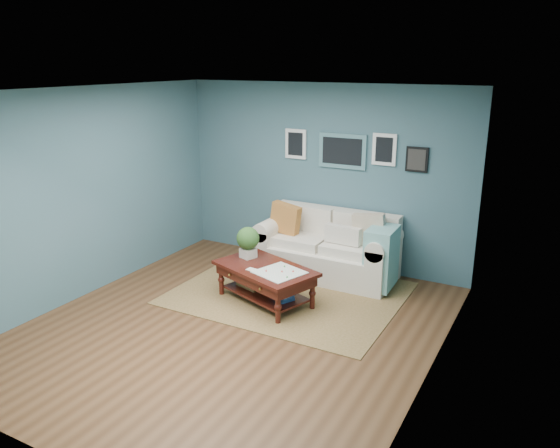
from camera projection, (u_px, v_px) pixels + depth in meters
The scene contains 4 objects.
room_shell at pixel (233, 215), 6.04m from camera, with size 5.00×5.02×2.70m.
area_rug at pixel (289, 293), 7.32m from camera, with size 2.90×2.32×0.01m, color brown.
loveseat at pixel (333, 248), 7.79m from camera, with size 2.01×0.91×1.03m.
coffee_table at pixel (262, 271), 7.01m from camera, with size 1.47×1.14×0.90m.
Camera 1 is at (3.23, -4.80, 3.01)m, focal length 35.00 mm.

